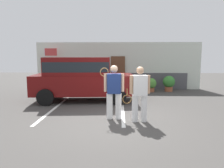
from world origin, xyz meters
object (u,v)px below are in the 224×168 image
object	(u,v)px
tennis_player_woman	(140,94)
flag_pole	(48,60)
parked_suv	(81,77)
tennis_player_man	(114,91)
potted_plant_by_porch	(151,84)
potted_plant_secondary	(169,83)

from	to	relation	value
tennis_player_woman	flag_pole	xyz separation A→B (m)	(-5.09, 6.29, 0.93)
parked_suv	tennis_player_man	xyz separation A→B (m)	(1.60, -2.84, -0.20)
tennis_player_woman	flag_pole	distance (m)	8.14
tennis_player_man	tennis_player_woman	size ratio (longest dim) A/B	1.02
tennis_player_woman	flag_pole	bearing A→B (deg)	-57.83
potted_plant_by_porch	flag_pole	world-z (taller)	flag_pole
tennis_player_woman	potted_plant_secondary	xyz separation A→B (m)	(2.32, 5.92, -0.40)
potted_plant_secondary	flag_pole	xyz separation A→B (m)	(-7.42, 0.37, 1.32)
flag_pole	parked_suv	bearing A→B (deg)	-50.12
potted_plant_by_porch	parked_suv	bearing A→B (deg)	-144.54
tennis_player_man	flag_pole	size ratio (longest dim) A/B	0.68
potted_plant_secondary	tennis_player_woman	bearing A→B (deg)	-111.44
potted_plant_secondary	parked_suv	bearing A→B (deg)	-149.35
tennis_player_woman	flag_pole	world-z (taller)	flag_pole
potted_plant_by_porch	potted_plant_secondary	bearing A→B (deg)	10.60
parked_suv	tennis_player_woman	size ratio (longest dim) A/B	2.67
tennis_player_woman	potted_plant_secondary	world-z (taller)	tennis_player_woman
potted_plant_by_porch	flag_pole	bearing A→B (deg)	174.85
tennis_player_woman	potted_plant_secondary	bearing A→B (deg)	-118.26
tennis_player_woman	potted_plant_by_porch	world-z (taller)	tennis_player_woman
tennis_player_woman	potted_plant_by_porch	size ratio (longest dim) A/B	2.17
parked_suv	potted_plant_secondary	distance (m)	5.56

